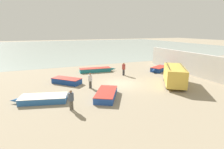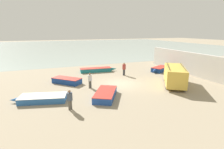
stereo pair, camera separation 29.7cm
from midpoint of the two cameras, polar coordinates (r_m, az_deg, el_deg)
ground_plane at (r=20.44m, az=3.09°, el=-3.03°), size 200.00×200.00×0.00m
sea_water at (r=70.51m, az=-14.67°, el=8.85°), size 120.00×80.00×0.01m
harbor_wall at (r=27.17m, az=24.04°, el=3.43°), size 0.50×16.22×3.09m
parked_van at (r=20.88m, az=20.13°, el=-0.20°), size 4.55×5.42×2.24m
fishing_rowboat_0 at (r=26.34m, az=-4.58°, el=1.55°), size 5.64×1.76×0.59m
fishing_rowboat_1 at (r=21.22m, az=-14.47°, el=-1.90°), size 3.61×3.60×0.65m
fishing_rowboat_2 at (r=16.53m, az=-21.51°, el=-7.29°), size 4.87×2.54×0.55m
fishing_rowboat_3 at (r=16.36m, az=-1.54°, el=-6.35°), size 3.24×4.38×0.61m
fishing_rowboat_4 at (r=27.51m, az=15.64°, el=1.70°), size 3.87×2.74×0.68m
fisherman_0 at (r=13.96m, az=-13.04°, el=-7.50°), size 0.43×0.43×1.63m
fisherman_1 at (r=24.05m, az=4.31°, el=2.19°), size 0.46×0.46×1.77m
fisherman_2 at (r=18.75m, az=-6.77°, el=-1.49°), size 0.44×0.44×1.69m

